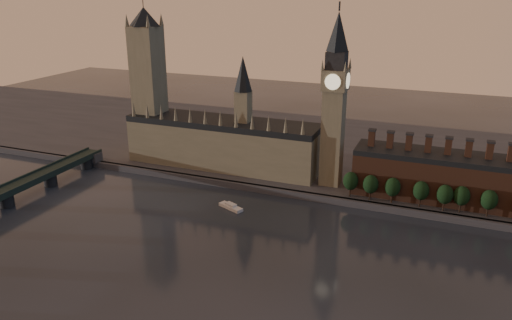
{
  "coord_description": "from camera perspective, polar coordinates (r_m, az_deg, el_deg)",
  "views": [
    {
      "loc": [
        72.79,
        -171.87,
        119.4
      ],
      "look_at": [
        -17.37,
        55.0,
        33.58
      ],
      "focal_mm": 35.0,
      "sensor_mm": 36.0,
      "label": 1
    }
  ],
  "objects": [
    {
      "name": "ground",
      "position": [
        221.57,
        -1.11,
        -13.24
      ],
      "size": [
        900.0,
        900.0,
        0.0
      ],
      "primitive_type": "plane",
      "color": "black",
      "rests_on": "ground"
    },
    {
      "name": "north_bank",
      "position": [
        376.19,
        9.42,
        0.91
      ],
      "size": [
        900.0,
        182.0,
        4.0
      ],
      "color": "#434247",
      "rests_on": "ground"
    },
    {
      "name": "palace_of_westminster",
      "position": [
        332.61,
        -3.73,
        2.23
      ],
      "size": [
        130.0,
        30.3,
        74.0
      ],
      "color": "#776E54",
      "rests_on": "north_bank"
    },
    {
      "name": "victoria_tower",
      "position": [
        350.86,
        -12.2,
        9.04
      ],
      "size": [
        24.0,
        24.0,
        108.0
      ],
      "color": "#776E54",
      "rests_on": "north_bank"
    },
    {
      "name": "big_ben",
      "position": [
        295.48,
        8.97,
        6.91
      ],
      "size": [
        15.0,
        15.0,
        107.0
      ],
      "color": "#776E54",
      "rests_on": "north_bank"
    },
    {
      "name": "chimney_block",
      "position": [
        299.7,
        21.71,
        -1.88
      ],
      "size": [
        110.0,
        25.0,
        37.0
      ],
      "color": "brown",
      "rests_on": "north_bank"
    },
    {
      "name": "embankment_tree_0",
      "position": [
        290.57,
        10.76,
        -2.37
      ],
      "size": [
        8.6,
        8.6,
        14.88
      ],
      "color": "black",
      "rests_on": "north_bank"
    },
    {
      "name": "embankment_tree_1",
      "position": [
        288.22,
        12.97,
        -2.72
      ],
      "size": [
        8.6,
        8.6,
        14.88
      ],
      "color": "black",
      "rests_on": "north_bank"
    },
    {
      "name": "embankment_tree_2",
      "position": [
        287.3,
        15.35,
        -3.0
      ],
      "size": [
        8.6,
        8.6,
        14.88
      ],
      "color": "black",
      "rests_on": "north_bank"
    },
    {
      "name": "embankment_tree_3",
      "position": [
        286.84,
        18.34,
        -3.35
      ],
      "size": [
        8.6,
        8.6,
        14.88
      ],
      "color": "black",
      "rests_on": "north_bank"
    },
    {
      "name": "embankment_tree_4",
      "position": [
        286.13,
        20.79,
        -3.7
      ],
      "size": [
        8.6,
        8.6,
        14.88
      ],
      "color": "black",
      "rests_on": "north_bank"
    },
    {
      "name": "embankment_tree_5",
      "position": [
        287.42,
        22.45,
        -3.81
      ],
      "size": [
        8.6,
        8.6,
        14.88
      ],
      "color": "black",
      "rests_on": "north_bank"
    },
    {
      "name": "embankment_tree_6",
      "position": [
        288.08,
        25.1,
        -4.15
      ],
      "size": [
        8.6,
        8.6,
        14.88
      ],
      "color": "black",
      "rests_on": "north_bank"
    },
    {
      "name": "river_boat",
      "position": [
        283.12,
        -2.89,
        -5.33
      ],
      "size": [
        16.19,
        10.35,
        3.14
      ],
      "rotation": [
        0.0,
        0.0,
        -0.41
      ],
      "color": "silver",
      "rests_on": "ground"
    }
  ]
}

